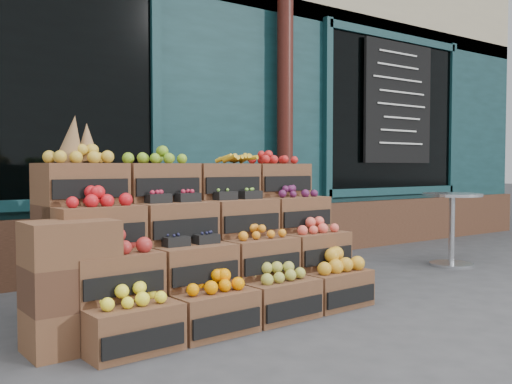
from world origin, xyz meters
TOP-DOWN VIEW (x-y plane):
  - ground at (0.00, 0.00)m, footprint 60.00×60.00m
  - shop_facade at (0.00, 5.11)m, footprint 12.00×6.24m
  - crate_display at (-0.75, 0.56)m, footprint 2.26×1.18m
  - spare_crates at (-1.82, 0.29)m, footprint 0.51×0.36m
  - bistro_table at (2.34, 0.66)m, footprint 0.61×0.61m
  - shopkeeper at (-1.22, 2.94)m, footprint 0.77×0.59m

SIDE VIEW (x-z plane):
  - ground at x=0.00m, z-range 0.00..0.00m
  - spare_crates at x=-1.82m, z-range 0.00..0.75m
  - crate_display at x=-0.75m, z-range -0.27..1.12m
  - bistro_table at x=2.34m, z-range 0.10..0.86m
  - shopkeeper at x=-1.22m, z-range 0.00..1.88m
  - shop_facade at x=0.00m, z-range 0.00..4.80m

